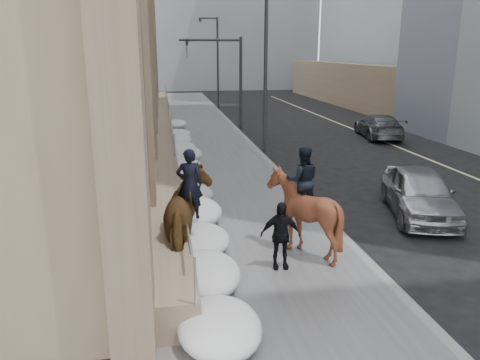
% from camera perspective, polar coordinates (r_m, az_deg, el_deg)
% --- Properties ---
extents(ground, '(140.00, 140.00, 0.00)m').
position_cam_1_polar(ground, '(10.73, 3.79, -12.92)').
color(ground, black).
rests_on(ground, ground).
extents(sidewalk, '(5.00, 80.00, 0.12)m').
position_cam_1_polar(sidewalk, '(19.96, -2.71, 0.80)').
color(sidewalk, '#494A4C').
rests_on(sidewalk, ground).
extents(curb, '(0.24, 80.00, 0.12)m').
position_cam_1_polar(curb, '(20.42, 4.61, 1.10)').
color(curb, slate).
rests_on(curb, ground).
extents(lane_line, '(0.15, 70.00, 0.01)m').
position_cam_1_polar(lane_line, '(23.57, 23.55, 1.65)').
color(lane_line, '#BFB78C').
rests_on(lane_line, ground).
extents(bg_building_far, '(24.00, 12.00, 20.00)m').
position_cam_1_polar(bg_building_far, '(81.42, -12.72, 18.50)').
color(bg_building_far, gray).
rests_on(bg_building_far, ground).
extents(streetlight_mid, '(1.71, 0.24, 8.00)m').
position_cam_1_polar(streetlight_mid, '(23.72, 2.76, 14.16)').
color(streetlight_mid, '#2D2D30').
rests_on(streetlight_mid, ground).
extents(streetlight_far, '(1.71, 0.24, 8.00)m').
position_cam_1_polar(streetlight_far, '(43.47, -2.95, 14.71)').
color(streetlight_far, '#2D2D30').
rests_on(streetlight_far, ground).
extents(traffic_signal, '(4.10, 0.22, 6.00)m').
position_cam_1_polar(traffic_signal, '(31.50, -1.61, 13.42)').
color(traffic_signal, '#2D2D30').
rests_on(traffic_signal, ground).
extents(snow_bank, '(1.70, 18.10, 0.76)m').
position_cam_1_polar(snow_bank, '(17.92, -6.52, 0.37)').
color(snow_bank, silver).
rests_on(snow_bank, sidewalk).
extents(mounted_horse_left, '(1.38, 2.70, 2.76)m').
position_cam_1_polar(mounted_horse_left, '(11.37, -6.15, -4.28)').
color(mounted_horse_left, '#483015').
rests_on(mounted_horse_left, sidewalk).
extents(mounted_horse_right, '(1.97, 2.15, 2.71)m').
position_cam_1_polar(mounted_horse_right, '(11.85, 7.66, -3.51)').
color(mounted_horse_right, '#512717').
rests_on(mounted_horse_right, sidewalk).
extents(pedestrian, '(0.98, 0.46, 1.63)m').
position_cam_1_polar(pedestrian, '(11.06, 4.92, -6.72)').
color(pedestrian, black).
rests_on(pedestrian, sidewalk).
extents(car_silver, '(3.00, 4.85, 1.54)m').
position_cam_1_polar(car_silver, '(15.89, 21.01, -1.41)').
color(car_silver, '#9C9EA3').
rests_on(car_silver, ground).
extents(car_grey, '(2.76, 5.20, 1.44)m').
position_cam_1_polar(car_grey, '(29.75, 16.53, 6.32)').
color(car_grey, '#4C4E52').
rests_on(car_grey, ground).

